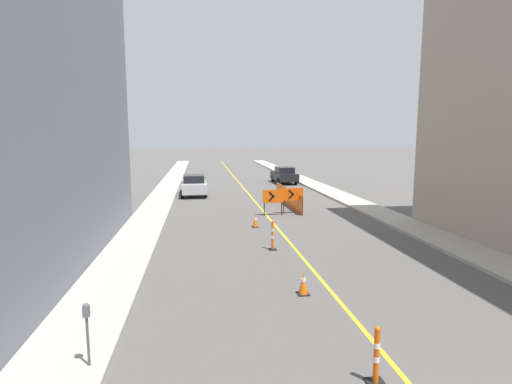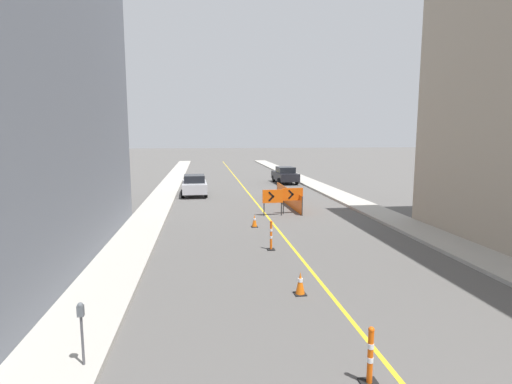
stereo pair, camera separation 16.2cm
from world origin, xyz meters
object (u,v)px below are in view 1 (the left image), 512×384
Objects in this scene: delineator_post_front at (376,359)px; parked_car_curb_near at (194,185)px; traffic_cone_second at (303,283)px; arrow_barricade_secondary at (293,195)px; arrow_barricade_primary at (273,197)px; parking_meter_far_curb at (87,321)px; delineator_post_rear at (273,237)px; parked_car_curb_mid at (284,175)px; traffic_cone_third at (255,221)px.

parked_car_curb_near reaches higher than delineator_post_front.
delineator_post_front reaches higher than traffic_cone_second.
delineator_post_front is (0.25, -4.29, 0.15)m from traffic_cone_second.
parked_car_curb_near is (-5.83, 8.18, -0.30)m from arrow_barricade_secondary.
arrow_barricade_primary is 1.18× the size of parking_meter_far_curb.
delineator_post_rear is at bearing 92.01° from delineator_post_front.
traffic_cone_second is 0.16× the size of parked_car_curb_mid.
arrow_barricade_secondary is (2.65, 3.12, 0.79)m from traffic_cone_third.
traffic_cone_second is 8.72m from traffic_cone_third.
traffic_cone_third is 0.41× the size of arrow_barricade_secondary.
delineator_post_rear is 0.28× the size of parked_car_curb_near.
parked_car_curb_near is at bearing 105.72° from traffic_cone_third.
delineator_post_front is at bearing -86.66° from traffic_cone_second.
traffic_cone_second is 0.16× the size of parked_car_curb_near.
traffic_cone_second is 1.07× the size of traffic_cone_third.
traffic_cone_third is 4.12m from delineator_post_rear.
parked_car_curb_mid is at bearing 36.99° from parked_car_curb_near.
delineator_post_rear is (0.13, -4.11, 0.21)m from traffic_cone_third.
delineator_post_rear is 15.77m from parked_car_curb_near.
parked_car_curb_mid is (3.95, 15.43, -0.27)m from arrow_barricade_primary.
arrow_barricade_secondary is 10.05m from parked_car_curb_near.
arrow_barricade_primary is 9.73m from parked_car_curb_near.
delineator_post_front is at bearing -100.77° from arrow_barricade_secondary.
parked_car_curb_mid reaches higher than delineator_post_rear.
traffic_cone_third is (-0.20, 8.71, -0.02)m from traffic_cone_second.
parked_car_curb_near is at bearing 122.48° from arrow_barricade_secondary.
traffic_cone_second is at bearing -82.19° from parked_car_curb_near.
parked_car_curb_near is at bearing 85.74° from parking_meter_far_curb.
delineator_post_rear is at bearing -103.50° from arrow_barricade_primary.
traffic_cone_second is at bearing -88.71° from traffic_cone_third.
delineator_post_rear is at bearing 57.02° from parking_meter_far_curb.
delineator_post_front is 31.54m from parked_car_curb_mid.
arrow_barricade_secondary is at bearing 78.29° from traffic_cone_second.
parking_meter_far_curb is at bearing -111.40° from parked_car_curb_mid.
parked_car_curb_near is (-3.32, 15.41, 0.28)m from delineator_post_rear.
parked_car_curb_near and parked_car_curb_mid have the same top height.
traffic_cone_third is 4.16m from arrow_barricade_secondary.
traffic_cone_third is 0.52× the size of delineator_post_rear.
arrow_barricade_primary is (0.97, 15.72, 0.58)m from delineator_post_front.
parked_car_curb_mid is (2.71, 15.04, -0.30)m from arrow_barricade_secondary.
traffic_cone_third is 0.14× the size of parked_car_curb_mid.
parked_car_curb_mid reaches higher than traffic_cone_third.
parked_car_curb_mid is at bearing 81.04° from delineator_post_front.
parking_meter_far_curb is at bearing -112.44° from traffic_cone_third.
delineator_post_front is at bearing -88.03° from traffic_cone_third.
traffic_cone_second is 6.05m from parking_meter_far_curb.
delineator_post_front is 0.89× the size of parking_meter_far_curb.
delineator_post_rear is 0.28× the size of parked_car_curb_mid.
traffic_cone_third is at bearing 67.56° from parking_meter_far_curb.
arrow_barricade_secondary is at bearing 63.26° from parking_meter_far_curb.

